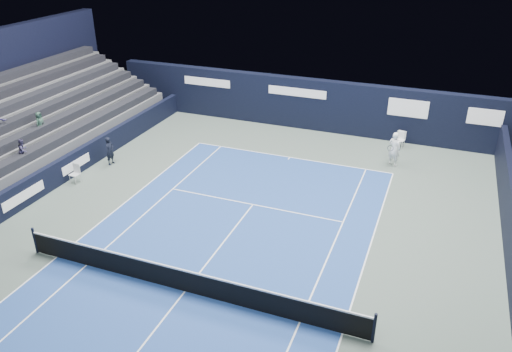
{
  "coord_description": "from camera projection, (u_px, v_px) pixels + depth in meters",
  "views": [
    {
      "loc": [
        7.16,
        -11.71,
        11.28
      ],
      "look_at": [
        0.02,
        6.73,
        1.3
      ],
      "focal_mm": 35.0,
      "sensor_mm": 36.0,
      "label": 1
    }
  ],
  "objects": [
    {
      "name": "court_surface",
      "position": [
        185.0,
        292.0,
        17.14
      ],
      "size": [
        10.97,
        23.77,
        0.01
      ],
      "primitive_type": "cube",
      "color": "navy",
      "rests_on": "ground"
    },
    {
      "name": "spectator_stand",
      "position": [
        24.0,
        122.0,
        26.35
      ],
      "size": [
        6.0,
        18.0,
        6.4
      ],
      "color": "#49484B",
      "rests_on": "ground"
    },
    {
      "name": "ground",
      "position": [
        210.0,
        259.0,
        18.81
      ],
      "size": [
        48.0,
        48.0,
        0.0
      ],
      "primitive_type": "plane",
      "color": "#4A574E",
      "rests_on": "ground"
    },
    {
      "name": "line_judge_chair",
      "position": [
        75.0,
        172.0,
        24.23
      ],
      "size": [
        0.45,
        0.43,
        0.95
      ],
      "rotation": [
        0.0,
        0.0,
        -0.08
      ],
      "color": "silver",
      "rests_on": "ground"
    },
    {
      "name": "tennis_net",
      "position": [
        184.0,
        280.0,
        16.91
      ],
      "size": [
        12.9,
        0.1,
        1.1
      ],
      "color": "black",
      "rests_on": "ground"
    },
    {
      "name": "line_judge",
      "position": [
        110.0,
        151.0,
        25.96
      ],
      "size": [
        0.4,
        0.57,
        1.51
      ],
      "primitive_type": "imported",
      "rotation": [
        0.0,
        0.0,
        1.5
      ],
      "color": "black",
      "rests_on": "ground"
    },
    {
      "name": "back_sponsor_wall",
      "position": [
        314.0,
        105.0,
        30.18
      ],
      "size": [
        26.0,
        0.63,
        3.1
      ],
      "color": "black",
      "rests_on": "ground"
    },
    {
      "name": "folding_chair_back_a",
      "position": [
        400.0,
        137.0,
        28.1
      ],
      "size": [
        0.51,
        0.53,
        0.91
      ],
      "rotation": [
        0.0,
        0.0,
        -0.34
      ],
      "color": "white",
      "rests_on": "ground"
    },
    {
      "name": "tennis_player",
      "position": [
        394.0,
        149.0,
        25.79
      ],
      "size": [
        0.79,
        0.95,
        1.84
      ],
      "color": "white",
      "rests_on": "ground"
    },
    {
      "name": "court_markings",
      "position": [
        185.0,
        291.0,
        17.14
      ],
      "size": [
        11.03,
        23.83,
        0.0
      ],
      "color": "white",
      "rests_on": "court_surface"
    },
    {
      "name": "side_barrier_left",
      "position": [
        73.0,
        164.0,
        24.9
      ],
      "size": [
        0.33,
        22.0,
        1.2
      ],
      "color": "black",
      "rests_on": "ground"
    },
    {
      "name": "folding_chair_back_b",
      "position": [
        401.0,
        138.0,
        28.09
      ],
      "size": [
        0.51,
        0.5,
        0.95
      ],
      "rotation": [
        0.0,
        0.0,
        -0.26
      ],
      "color": "silver",
      "rests_on": "ground"
    }
  ]
}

